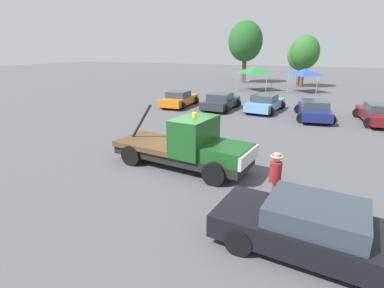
{
  "coord_description": "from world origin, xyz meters",
  "views": [
    {
      "loc": [
        5.32,
        -10.6,
        4.78
      ],
      "look_at": [
        0.5,
        0.0,
        1.05
      ],
      "focal_mm": 28.0,
      "sensor_mm": 36.0,
      "label": 1
    }
  ],
  "objects_px": {
    "tree_center": "(305,52)",
    "canopy_tent_green": "(256,70)",
    "parked_car_maroon": "(379,114)",
    "parked_car_orange": "(179,99)",
    "parked_car_skyblue": "(265,103)",
    "tow_truck": "(189,147)",
    "tree_left": "(301,55)",
    "foreground_car": "(323,232)",
    "person_near_truck": "(275,175)",
    "parked_car_navy": "(314,110)",
    "canopy_tent_blue": "(305,72)",
    "parked_car_charcoal": "(221,102)",
    "tree_right": "(245,41)"
  },
  "relations": [
    {
      "from": "tow_truck",
      "to": "canopy_tent_blue",
      "type": "height_order",
      "value": "canopy_tent_blue"
    },
    {
      "from": "parked_car_charcoal",
      "to": "tree_left",
      "type": "distance_m",
      "value": 19.82
    },
    {
      "from": "parked_car_orange",
      "to": "tree_center",
      "type": "xyz_separation_m",
      "value": [
        8.23,
        18.68,
        3.64
      ]
    },
    {
      "from": "person_near_truck",
      "to": "parked_car_maroon",
      "type": "relative_size",
      "value": 0.36
    },
    {
      "from": "parked_car_orange",
      "to": "parked_car_skyblue",
      "type": "bearing_deg",
      "value": -85.71
    },
    {
      "from": "parked_car_maroon",
      "to": "canopy_tent_green",
      "type": "relative_size",
      "value": 1.4
    },
    {
      "from": "tow_truck",
      "to": "parked_car_maroon",
      "type": "bearing_deg",
      "value": 62.1
    },
    {
      "from": "tree_center",
      "to": "canopy_tent_blue",
      "type": "bearing_deg",
      "value": -82.87
    },
    {
      "from": "foreground_car",
      "to": "parked_car_maroon",
      "type": "xyz_separation_m",
      "value": [
        2.91,
        15.96,
        -0.0
      ]
    },
    {
      "from": "parked_car_navy",
      "to": "tree_left",
      "type": "xyz_separation_m",
      "value": [
        -3.07,
        19.63,
        3.27
      ]
    },
    {
      "from": "canopy_tent_green",
      "to": "canopy_tent_blue",
      "type": "xyz_separation_m",
      "value": [
        5.38,
        0.77,
        -0.15
      ]
    },
    {
      "from": "tree_left",
      "to": "tow_truck",
      "type": "bearing_deg",
      "value": -92.02
    },
    {
      "from": "parked_car_skyblue",
      "to": "canopy_tent_green",
      "type": "height_order",
      "value": "canopy_tent_green"
    },
    {
      "from": "parked_car_navy",
      "to": "foreground_car",
      "type": "bearing_deg",
      "value": 175.02
    },
    {
      "from": "foreground_car",
      "to": "person_near_truck",
      "type": "distance_m",
      "value": 2.54
    },
    {
      "from": "tree_center",
      "to": "tree_right",
      "type": "relative_size",
      "value": 0.75
    },
    {
      "from": "canopy_tent_green",
      "to": "tow_truck",
      "type": "bearing_deg",
      "value": -82.91
    },
    {
      "from": "person_near_truck",
      "to": "tree_center",
      "type": "bearing_deg",
      "value": -72.17
    },
    {
      "from": "foreground_car",
      "to": "parked_car_orange",
      "type": "bearing_deg",
      "value": 131.61
    },
    {
      "from": "tree_left",
      "to": "parked_car_maroon",
      "type": "bearing_deg",
      "value": -69.96
    },
    {
      "from": "tow_truck",
      "to": "canopy_tent_green",
      "type": "bearing_deg",
      "value": 102.96
    },
    {
      "from": "parked_car_skyblue",
      "to": "tree_center",
      "type": "height_order",
      "value": "tree_center"
    },
    {
      "from": "canopy_tent_green",
      "to": "tree_left",
      "type": "distance_m",
      "value": 7.89
    },
    {
      "from": "parked_car_charcoal",
      "to": "canopy_tent_blue",
      "type": "distance_m",
      "value": 14.47
    },
    {
      "from": "parked_car_charcoal",
      "to": "canopy_tent_blue",
      "type": "height_order",
      "value": "canopy_tent_blue"
    },
    {
      "from": "tree_center",
      "to": "canopy_tent_green",
      "type": "bearing_deg",
      "value": -129.19
    },
    {
      "from": "tree_center",
      "to": "tree_left",
      "type": "bearing_deg",
      "value": 127.25
    },
    {
      "from": "parked_car_maroon",
      "to": "person_near_truck",
      "type": "bearing_deg",
      "value": 153.88
    },
    {
      "from": "parked_car_maroon",
      "to": "parked_car_charcoal",
      "type": "bearing_deg",
      "value": 80.21
    },
    {
      "from": "parked_car_orange",
      "to": "canopy_tent_green",
      "type": "distance_m",
      "value": 13.44
    },
    {
      "from": "tree_left",
      "to": "parked_car_skyblue",
      "type": "bearing_deg",
      "value": -91.94
    },
    {
      "from": "foreground_car",
      "to": "tow_truck",
      "type": "bearing_deg",
      "value": 149.67
    },
    {
      "from": "foreground_car",
      "to": "tree_center",
      "type": "bearing_deg",
      "value": 101.0
    },
    {
      "from": "parked_car_maroon",
      "to": "canopy_tent_green",
      "type": "height_order",
      "value": "canopy_tent_green"
    },
    {
      "from": "parked_car_skyblue",
      "to": "tree_center",
      "type": "bearing_deg",
      "value": 2.38
    },
    {
      "from": "foreground_car",
      "to": "parked_car_navy",
      "type": "bearing_deg",
      "value": 98.93
    },
    {
      "from": "parked_car_charcoal",
      "to": "parked_car_maroon",
      "type": "distance_m",
      "value": 11.12
    },
    {
      "from": "parked_car_orange",
      "to": "tree_center",
      "type": "relative_size",
      "value": 0.71
    },
    {
      "from": "parked_car_navy",
      "to": "tree_center",
      "type": "distance_m",
      "value": 19.48
    },
    {
      "from": "foreground_car",
      "to": "canopy_tent_green",
      "type": "relative_size",
      "value": 1.58
    },
    {
      "from": "person_near_truck",
      "to": "parked_car_orange",
      "type": "distance_m",
      "value": 17.41
    },
    {
      "from": "parked_car_charcoal",
      "to": "parked_car_maroon",
      "type": "xyz_separation_m",
      "value": [
        11.12,
        -0.23,
        0.0
      ]
    },
    {
      "from": "parked_car_skyblue",
      "to": "parked_car_orange",
      "type": "bearing_deg",
      "value": 103.08
    },
    {
      "from": "canopy_tent_green",
      "to": "tree_center",
      "type": "xyz_separation_m",
      "value": [
        4.74,
        5.82,
        1.88
      ]
    },
    {
      "from": "parked_car_maroon",
      "to": "canopy_tent_blue",
      "type": "height_order",
      "value": "canopy_tent_blue"
    },
    {
      "from": "parked_car_maroon",
      "to": "parked_car_skyblue",
      "type": "bearing_deg",
      "value": 74.73
    },
    {
      "from": "tow_truck",
      "to": "foreground_car",
      "type": "relative_size",
      "value": 1.12
    },
    {
      "from": "tow_truck",
      "to": "parked_car_skyblue",
      "type": "distance_m",
      "value": 13.14
    },
    {
      "from": "tow_truck",
      "to": "tree_center",
      "type": "relative_size",
      "value": 0.96
    },
    {
      "from": "tree_right",
      "to": "canopy_tent_green",
      "type": "bearing_deg",
      "value": -66.17
    }
  ]
}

